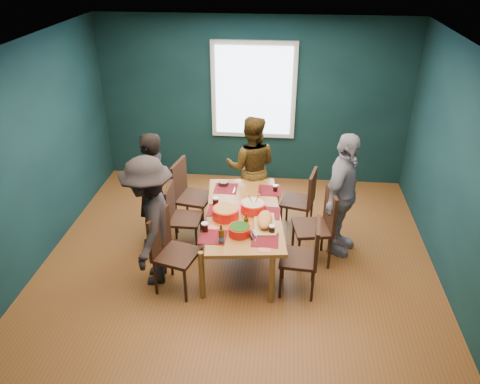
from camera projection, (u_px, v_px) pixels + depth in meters
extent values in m
cube|color=brown|center=(238.00, 264.00, 6.01)|extent=(5.00, 5.00, 0.01)
cube|color=white|center=(237.00, 49.00, 4.71)|extent=(5.00, 5.00, 0.01)
cube|color=#0F3134|center=(29.00, 161.00, 5.58)|extent=(0.01, 5.00, 2.70)
cube|color=#0F3134|center=(463.00, 180.00, 5.14)|extent=(0.01, 5.00, 2.70)
cube|color=#0F3134|center=(253.00, 102.00, 7.54)|extent=(5.00, 0.01, 2.70)
cube|color=#0F3134|center=(199.00, 330.00, 3.18)|extent=(5.00, 0.01, 2.70)
cube|color=silver|center=(254.00, 91.00, 7.42)|extent=(1.35, 0.06, 1.55)
cube|color=#99632E|center=(244.00, 213.00, 5.83)|extent=(1.12, 1.90, 0.05)
cylinder|color=#99632E|center=(202.00, 275.00, 5.31)|extent=(0.06, 0.06, 0.64)
cylinder|color=#99632E|center=(272.00, 280.00, 5.24)|extent=(0.06, 0.06, 0.64)
cylinder|color=#99632E|center=(222.00, 203.00, 6.76)|extent=(0.06, 0.06, 0.64)
cylinder|color=#99632E|center=(277.00, 205.00, 6.69)|extent=(0.06, 0.06, 0.64)
cube|color=black|center=(194.00, 198.00, 6.53)|extent=(0.54, 0.54, 0.04)
cube|color=black|center=(179.00, 178.00, 6.45)|extent=(0.13, 0.46, 0.50)
cylinder|color=black|center=(177.00, 218.00, 6.54)|extent=(0.04, 0.04, 0.47)
cylinder|color=black|center=(203.00, 223.00, 6.44)|extent=(0.04, 0.04, 0.47)
cylinder|color=black|center=(187.00, 205.00, 6.87)|extent=(0.04, 0.04, 0.47)
cylinder|color=black|center=(212.00, 209.00, 6.77)|extent=(0.04, 0.04, 0.47)
cube|color=black|center=(185.00, 219.00, 6.14)|extent=(0.41, 0.41, 0.04)
cube|color=black|center=(170.00, 202.00, 6.03)|extent=(0.04, 0.41, 0.45)
cylinder|color=black|center=(170.00, 240.00, 6.11)|extent=(0.03, 0.03, 0.42)
cylinder|color=black|center=(196.00, 242.00, 6.08)|extent=(0.03, 0.03, 0.42)
cylinder|color=black|center=(176.00, 226.00, 6.42)|extent=(0.03, 0.03, 0.42)
cylinder|color=black|center=(201.00, 227.00, 6.39)|extent=(0.03, 0.03, 0.42)
cube|color=black|center=(177.00, 255.00, 5.38)|extent=(0.55, 0.55, 0.04)
cube|color=black|center=(159.00, 232.00, 5.32)|extent=(0.16, 0.44, 0.49)
cylinder|color=black|center=(155.00, 278.00, 5.40)|extent=(0.03, 0.03, 0.46)
cylinder|color=black|center=(185.00, 286.00, 5.28)|extent=(0.03, 0.03, 0.46)
cylinder|color=black|center=(171.00, 259.00, 5.72)|extent=(0.03, 0.03, 0.46)
cylinder|color=black|center=(200.00, 266.00, 5.60)|extent=(0.03, 0.03, 0.46)
cube|color=black|center=(297.00, 201.00, 6.52)|extent=(0.50, 0.50, 0.04)
cube|color=black|center=(312.00, 188.00, 6.35)|extent=(0.13, 0.42, 0.46)
cylinder|color=black|center=(281.00, 220.00, 6.54)|extent=(0.03, 0.03, 0.43)
cylinder|color=black|center=(306.00, 225.00, 6.44)|extent=(0.03, 0.03, 0.43)
cylinder|color=black|center=(287.00, 208.00, 6.84)|extent=(0.03, 0.03, 0.43)
cylinder|color=black|center=(311.00, 212.00, 6.74)|extent=(0.03, 0.03, 0.43)
cube|color=black|center=(312.00, 228.00, 5.86)|extent=(0.53, 0.53, 0.04)
cube|color=black|center=(330.00, 209.00, 5.74)|extent=(0.12, 0.46, 0.50)
cylinder|color=black|center=(298.00, 255.00, 5.80)|extent=(0.03, 0.03, 0.47)
cylinder|color=black|center=(329.00, 253.00, 5.82)|extent=(0.03, 0.03, 0.47)
cylinder|color=black|center=(293.00, 237.00, 6.14)|extent=(0.03, 0.03, 0.47)
cylinder|color=black|center=(322.00, 236.00, 6.17)|extent=(0.03, 0.03, 0.47)
cube|color=black|center=(298.00, 258.00, 5.37)|extent=(0.45, 0.45, 0.04)
cube|color=black|center=(317.00, 242.00, 5.22)|extent=(0.07, 0.42, 0.46)
cylinder|color=black|center=(280.00, 283.00, 5.35)|extent=(0.03, 0.03, 0.43)
cylinder|color=black|center=(312.00, 286.00, 5.30)|extent=(0.03, 0.03, 0.43)
cylinder|color=black|center=(283.00, 264.00, 5.67)|extent=(0.03, 0.03, 0.43)
cylinder|color=black|center=(313.00, 267.00, 5.61)|extent=(0.03, 0.03, 0.43)
imported|color=black|center=(151.00, 189.00, 6.14)|extent=(0.55, 0.67, 1.57)
imported|color=black|center=(251.00, 167.00, 6.75)|extent=(0.75, 0.59, 1.54)
imported|color=silver|center=(342.00, 195.00, 5.91)|extent=(0.76, 1.05, 1.65)
imported|color=black|center=(150.00, 222.00, 5.39)|extent=(0.72, 1.11, 1.61)
cylinder|color=red|center=(226.00, 213.00, 5.67)|extent=(0.33, 0.33, 0.13)
cylinder|color=#5E9435|center=(225.00, 209.00, 5.65)|extent=(0.29, 0.29, 0.02)
cylinder|color=red|center=(253.00, 207.00, 5.81)|extent=(0.31, 0.31, 0.13)
cylinder|color=beige|center=(253.00, 203.00, 5.78)|extent=(0.28, 0.28, 0.02)
cylinder|color=tan|center=(257.00, 200.00, 5.75)|extent=(0.09, 0.17, 0.25)
cylinder|color=tan|center=(251.00, 200.00, 5.76)|extent=(0.08, 0.18, 0.25)
cylinder|color=red|center=(239.00, 231.00, 5.36)|extent=(0.26, 0.26, 0.11)
cylinder|color=#1A4D13|center=(239.00, 227.00, 5.33)|extent=(0.23, 0.23, 0.02)
cube|color=tan|center=(265.00, 224.00, 5.56)|extent=(0.29, 0.51, 0.02)
ellipsoid|color=#C79047|center=(265.00, 219.00, 5.52)|extent=(0.21, 0.40, 0.12)
cube|color=silver|center=(254.00, 232.00, 5.39)|extent=(0.09, 0.19, 0.00)
cylinder|color=black|center=(251.00, 236.00, 5.29)|extent=(0.06, 0.11, 0.02)
sphere|color=#176116|center=(264.00, 224.00, 5.43)|extent=(0.04, 0.04, 0.04)
sphere|color=#176116|center=(265.00, 219.00, 5.52)|extent=(0.04, 0.04, 0.04)
sphere|color=#176116|center=(265.00, 214.00, 5.62)|extent=(0.04, 0.04, 0.04)
cylinder|color=black|center=(224.00, 183.00, 6.44)|extent=(0.14, 0.14, 0.06)
cylinder|color=#5E9435|center=(224.00, 182.00, 6.43)|extent=(0.12, 0.12, 0.01)
cylinder|color=#47280C|center=(221.00, 236.00, 5.19)|extent=(0.06, 0.06, 0.17)
cylinder|color=#47280C|center=(221.00, 227.00, 5.14)|extent=(0.03, 0.03, 0.07)
cylinder|color=#1751A7|center=(221.00, 239.00, 5.21)|extent=(0.07, 0.07, 0.04)
cylinder|color=#47280C|center=(246.00, 223.00, 5.45)|extent=(0.05, 0.05, 0.15)
cylinder|color=#47280C|center=(246.00, 216.00, 5.40)|extent=(0.02, 0.02, 0.06)
cylinder|color=black|center=(205.00, 227.00, 5.42)|extent=(0.08, 0.08, 0.11)
cylinder|color=white|center=(205.00, 224.00, 5.39)|extent=(0.08, 0.08, 0.02)
cylinder|color=black|center=(272.00, 229.00, 5.39)|extent=(0.07, 0.07, 0.10)
cylinder|color=white|center=(272.00, 226.00, 5.37)|extent=(0.07, 0.07, 0.01)
cylinder|color=black|center=(275.00, 188.00, 6.28)|extent=(0.06, 0.06, 0.09)
cylinder|color=white|center=(275.00, 186.00, 6.26)|extent=(0.06, 0.06, 0.01)
cylinder|color=black|center=(216.00, 202.00, 5.94)|extent=(0.08, 0.08, 0.11)
cylinder|color=white|center=(216.00, 198.00, 5.92)|extent=(0.08, 0.08, 0.02)
cube|color=#E96264|center=(274.00, 213.00, 5.81)|extent=(0.15, 0.15, 0.00)
cube|color=#E96264|center=(212.00, 228.00, 5.50)|extent=(0.17, 0.17, 0.00)
cube|color=#E96264|center=(265.00, 249.00, 5.14)|extent=(0.13, 0.13, 0.00)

